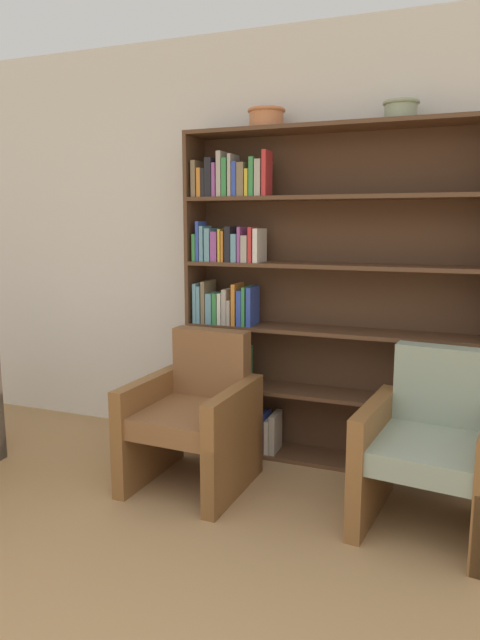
{
  "coord_description": "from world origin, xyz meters",
  "views": [
    {
      "loc": [
        0.77,
        -0.84,
        1.53
      ],
      "look_at": [
        -0.46,
        2.32,
        0.95
      ],
      "focal_mm": 32.0,
      "sensor_mm": 36.0,
      "label": 1
    }
  ],
  "objects_px": {
    "bowl_cream": "(401,109)",
    "armchair_leather": "(195,418)",
    "armchair_cushioned": "(431,450)",
    "bookshelf": "(299,304)",
    "bowl_slate": "(266,118)"
  },
  "relations": [
    {
      "from": "bowl_cream",
      "to": "armchair_leather",
      "type": "bearing_deg",
      "value": -150.47
    },
    {
      "from": "bowl_slate",
      "to": "armchair_leather",
      "type": "relative_size",
      "value": 0.27
    },
    {
      "from": "bookshelf",
      "to": "bowl_slate",
      "type": "distance_m",
      "value": 1.17
    },
    {
      "from": "bowl_cream",
      "to": "armchair_cushioned",
      "type": "distance_m",
      "value": 1.88
    },
    {
      "from": "bowl_slate",
      "to": "bookshelf",
      "type": "bearing_deg",
      "value": 3.6
    },
    {
      "from": "bookshelf",
      "to": "armchair_leather",
      "type": "height_order",
      "value": "bookshelf"
    },
    {
      "from": "bookshelf",
      "to": "armchair_cushioned",
      "type": "relative_size",
      "value": 2.37
    },
    {
      "from": "bowl_slate",
      "to": "armchair_cushioned",
      "type": "bearing_deg",
      "value": -28.37
    },
    {
      "from": "bowl_slate",
      "to": "armchair_cushioned",
      "type": "xyz_separation_m",
      "value": [
        1.09,
        -0.59,
        -1.77
      ]
    },
    {
      "from": "bookshelf",
      "to": "armchair_leather",
      "type": "relative_size",
      "value": 2.37
    },
    {
      "from": "armchair_leather",
      "to": "bowl_slate",
      "type": "bearing_deg",
      "value": -109.3
    },
    {
      "from": "bowl_slate",
      "to": "armchair_leather",
      "type": "xyz_separation_m",
      "value": [
        -0.23,
        -0.59,
        -1.77
      ]
    },
    {
      "from": "bookshelf",
      "to": "bowl_cream",
      "type": "distance_m",
      "value": 1.28
    },
    {
      "from": "armchair_cushioned",
      "to": "bowl_slate",
      "type": "bearing_deg",
      "value": -21.49
    },
    {
      "from": "armchair_leather",
      "to": "armchair_cushioned",
      "type": "height_order",
      "value": "same"
    }
  ]
}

